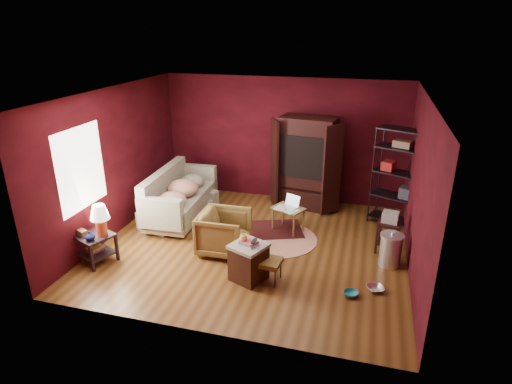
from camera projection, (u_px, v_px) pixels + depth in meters
The scene contains 18 objects.
room at pixel (251, 175), 7.48m from camera, with size 5.54×5.04×2.84m.
sofa at pixel (179, 201), 9.04m from camera, with size 1.86×0.54×0.73m, color #989884.
armchair at pixel (224, 230), 7.63m from camera, with size 0.83×0.78×0.86m, color black.
pet_bowl_steel at pixel (376, 283), 6.61m from camera, with size 0.26×0.06×0.26m, color silver.
pet_bowl_turquoise at pixel (351, 290), 6.48m from camera, with size 0.22×0.07×0.22m, color teal.
vase at pixel (90, 236), 7.07m from camera, with size 0.16×0.17×0.16m, color #0D1543.
mug at pixel (243, 237), 6.69m from camera, with size 0.12×0.09×0.12m, color #FFE47C.
side_table at pixel (98, 228), 7.24m from camera, with size 0.70×0.70×1.06m.
sofa_cushions at pixel (178, 197), 8.99m from camera, with size 1.02×2.31×0.95m.
hamper at pixel (249, 261), 6.83m from camera, with size 0.67×0.67×0.72m.
footstool at pixel (269, 263), 6.78m from camera, with size 0.40×0.40×0.38m.
rug_round at pixel (278, 239), 8.23m from camera, with size 1.76×1.76×0.01m.
rug_oriental at pixel (269, 229), 8.58m from camera, with size 1.50×1.25×0.01m.
laptop_desk at pixel (289, 210), 8.40m from camera, with size 0.71×0.63×0.73m.
tv_armoire at pixel (306, 162), 9.34m from camera, with size 1.59×0.97×2.03m.
wire_shelving at pixel (400, 174), 8.45m from camera, with size 1.07×0.77×2.01m.
small_stand at pixel (390, 222), 7.59m from camera, with size 0.45×0.45×0.78m.
trash_can at pixel (391, 250), 7.26m from camera, with size 0.49×0.49×0.62m.
Camera 1 is at (1.92, -6.80, 3.88)m, focal length 30.00 mm.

